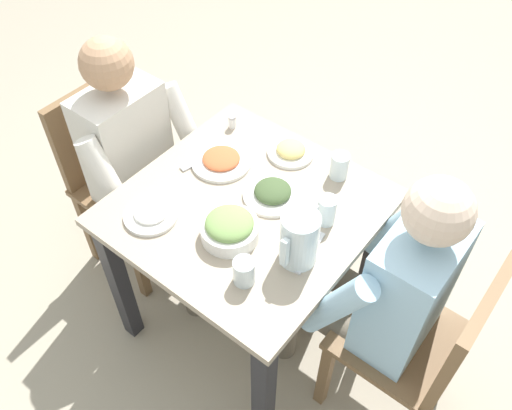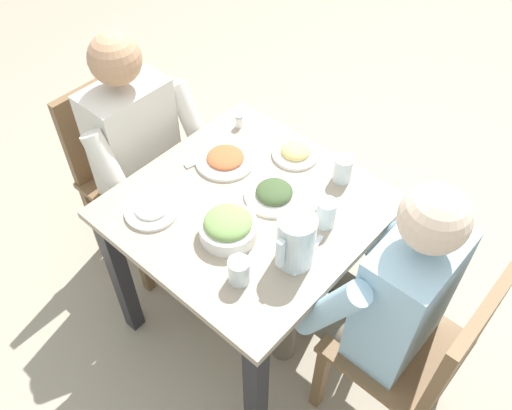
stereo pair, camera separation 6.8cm
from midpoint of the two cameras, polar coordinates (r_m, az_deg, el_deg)
The scene contains 18 objects.
ground_plane at distance 2.45m, azimuth 0.10°, elevation -11.82°, with size 8.00×8.00×0.00m, color #9E937F.
dining_table at distance 1.95m, azimuth 0.12°, elevation -2.75°, with size 0.82×0.82×0.75m.
chair_near at distance 2.40m, azimuth -13.01°, elevation 4.07°, with size 0.40×0.40×0.88m.
chair_far at distance 1.90m, azimuth 18.18°, elevation -14.73°, with size 0.40×0.40×0.88m.
diner_near at distance 2.18m, azimuth -10.27°, elevation 4.43°, with size 0.48×0.53×1.18m.
diner_far at distance 1.80m, azimuth 13.67°, elevation -9.05°, with size 0.48×0.53×1.18m.
water_pitcher at distance 1.63m, azimuth 5.45°, elevation -3.81°, with size 0.16×0.12×0.19m.
salad_bowl at distance 1.73m, azimuth -1.86°, elevation -2.31°, with size 0.19×0.19×0.09m.
plate_dolmas at distance 1.86m, azimuth 2.99°, elevation 1.24°, with size 0.21×0.21×0.05m.
plate_fries at distance 2.02m, azimuth 5.19°, elevation 5.63°, with size 0.18×0.18×0.05m.
plate_yoghurt at distance 1.84m, azimuth -10.02°, elevation -0.46°, with size 0.18×0.18×0.04m.
plate_rice_curry at distance 1.99m, azimuth -2.30°, elevation 4.94°, with size 0.22×0.22×0.04m.
water_glass_near_right at distance 1.93m, azimuth 10.22°, elevation 3.74°, with size 0.07×0.07×0.10m, color silver.
water_glass_far_right at distance 1.77m, azimuth 8.58°, elevation -0.90°, with size 0.06×0.06×0.11m, color silver.
water_glass_by_pitcher at distance 1.62m, azimuth -0.60°, elevation -7.05°, with size 0.07×0.07×0.09m, color silver.
salt_shaker at distance 2.13m, azimuth -0.90°, elevation 8.93°, with size 0.03×0.03×0.05m.
fork_near at distance 2.01m, azimuth -4.44°, elevation 4.99°, with size 0.17×0.03×0.01m, color silver.
knife_near at distance 1.71m, azimuth 6.65°, elevation -5.36°, with size 0.18×0.02×0.01m, color silver.
Camera 2 is at (0.91, 0.85, 2.12)m, focal length 37.60 mm.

